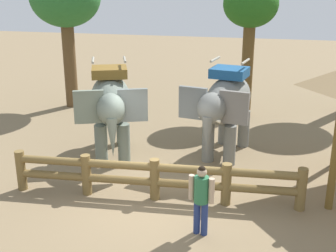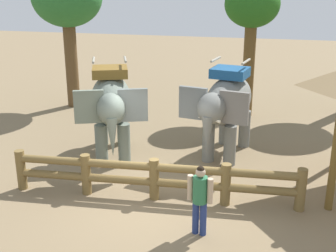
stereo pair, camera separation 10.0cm
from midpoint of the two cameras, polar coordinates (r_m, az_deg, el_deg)
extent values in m
plane|color=#7D684B|center=(11.10, -1.58, -9.42)|extent=(60.00, 60.00, 0.00)
cylinder|color=brown|center=(12.01, -18.04, -5.34)|extent=(0.24, 0.24, 1.05)
cylinder|color=brown|center=(11.35, -10.19, -6.11)|extent=(0.24, 0.24, 1.05)
cylinder|color=brown|center=(10.92, -1.52, -6.83)|extent=(0.24, 0.24, 1.05)
cylinder|color=brown|center=(10.76, 7.65, -7.42)|extent=(0.24, 0.24, 1.05)
cylinder|color=brown|center=(10.88, 16.88, -7.82)|extent=(0.24, 0.24, 1.05)
cylinder|color=brown|center=(10.95, -1.51, -7.18)|extent=(6.92, 0.65, 0.20)
cylinder|color=brown|center=(10.78, -1.53, -5.27)|extent=(6.92, 0.65, 0.20)
cylinder|color=slate|center=(13.01, -5.40, -2.23)|extent=(0.36, 0.36, 1.19)
cylinder|color=slate|center=(13.01, -8.29, -2.35)|extent=(0.36, 0.36, 1.19)
cylinder|color=slate|center=(14.52, -5.65, 0.04)|extent=(0.36, 0.36, 1.19)
cylinder|color=slate|center=(14.52, -8.23, -0.06)|extent=(0.36, 0.36, 1.19)
ellipsoid|color=slate|center=(13.42, -7.08, 3.40)|extent=(2.05, 2.93, 1.39)
ellipsoid|color=slate|center=(11.84, -7.03, 2.19)|extent=(1.02, 1.10, 0.85)
cube|color=slate|center=(11.95, -4.27, 2.68)|extent=(0.79, 0.39, 0.89)
cube|color=slate|center=(11.95, -9.83, 2.45)|extent=(0.79, 0.39, 0.89)
cone|color=slate|center=(11.76, -6.89, -1.43)|extent=(0.32, 0.32, 1.09)
cube|color=brown|center=(13.22, -7.23, 6.89)|extent=(1.26, 1.19, 0.28)
cylinder|color=#A59E8C|center=(13.16, -5.28, 8.49)|extent=(0.35, 0.78, 0.07)
cylinder|color=#A59E8C|center=(13.16, -9.30, 8.33)|extent=(0.35, 0.78, 0.07)
cylinder|color=slate|center=(12.94, 8.14, -2.47)|extent=(0.36, 0.36, 1.19)
cylinder|color=slate|center=(13.11, 5.40, -2.06)|extent=(0.36, 0.36, 1.19)
cylinder|color=slate|center=(14.39, 9.94, -0.34)|extent=(0.36, 0.36, 1.19)
cylinder|color=slate|center=(14.55, 7.46, 0.00)|extent=(0.36, 0.36, 1.19)
ellipsoid|color=slate|center=(13.40, 7.99, 3.31)|extent=(1.68, 2.85, 1.38)
ellipsoid|color=slate|center=(11.90, 5.85, 2.27)|extent=(0.91, 1.02, 0.85)
cube|color=slate|center=(11.83, 8.68, 2.30)|extent=(0.80, 0.27, 0.89)
cube|color=slate|center=(12.17, 3.46, 2.95)|extent=(0.80, 0.27, 0.89)
cone|color=slate|center=(11.84, 5.26, -1.27)|extent=(0.32, 0.32, 1.09)
cone|color=beige|center=(11.73, 6.19, 0.75)|extent=(0.37, 0.17, 0.15)
cone|color=beige|center=(11.82, 4.75, 0.94)|extent=(0.37, 0.17, 0.15)
cube|color=#1B4F82|center=(13.21, 8.15, 6.78)|extent=(1.16, 1.07, 0.28)
cylinder|color=#A59E8C|center=(13.02, 10.15, 8.11)|extent=(0.22, 0.80, 0.07)
cylinder|color=#A59E8C|center=(13.27, 6.32, 8.48)|extent=(0.22, 0.80, 0.07)
cylinder|color=navy|center=(9.61, 4.82, -11.76)|extent=(0.14, 0.14, 0.75)
cylinder|color=navy|center=(9.65, 3.86, -11.57)|extent=(0.14, 0.14, 0.75)
cylinder|color=#2A6C44|center=(9.31, 4.44, -8.13)|extent=(0.36, 0.36, 0.58)
cylinder|color=tan|center=(9.24, 5.73, -8.28)|extent=(0.12, 0.12, 0.55)
cylinder|color=tan|center=(9.37, 3.18, -7.82)|extent=(0.12, 0.12, 0.55)
sphere|color=tan|center=(9.14, 4.50, -5.94)|extent=(0.21, 0.21, 0.21)
sphere|color=black|center=(9.11, 4.51, -5.61)|extent=(0.16, 0.16, 0.16)
cylinder|color=brown|center=(10.84, 20.80, -3.85)|extent=(0.18, 0.18, 2.60)
cylinder|color=brown|center=(18.79, -12.10, 7.94)|extent=(0.51, 0.51, 3.66)
cylinder|color=brown|center=(17.32, 10.42, 7.18)|extent=(0.44, 0.44, 3.68)
ellipsoid|color=#225A19|center=(17.01, 10.91, 15.08)|extent=(2.01, 2.01, 1.71)
camera|label=1|loc=(0.05, -89.76, 0.08)|focal=47.65mm
camera|label=2|loc=(0.05, 90.24, -0.08)|focal=47.65mm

